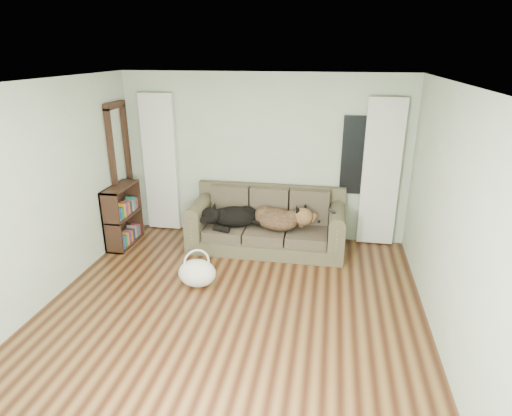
% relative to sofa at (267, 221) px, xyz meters
% --- Properties ---
extents(floor, '(5.00, 5.00, 0.00)m').
position_rel_sofa_xyz_m(floor, '(-0.14, -1.97, -0.45)').
color(floor, '#341A0D').
rests_on(floor, ground).
extents(ceiling, '(5.00, 5.00, 0.00)m').
position_rel_sofa_xyz_m(ceiling, '(-0.14, -1.97, 2.15)').
color(ceiling, white).
rests_on(ceiling, ground).
extents(wall_back, '(4.50, 0.04, 2.60)m').
position_rel_sofa_xyz_m(wall_back, '(-0.14, 0.53, 0.85)').
color(wall_back, '#B1C6AB').
rests_on(wall_back, ground).
extents(wall_left, '(0.04, 5.00, 2.60)m').
position_rel_sofa_xyz_m(wall_left, '(-2.39, -1.97, 0.85)').
color(wall_left, '#B1C6AB').
rests_on(wall_left, ground).
extents(wall_right, '(0.04, 5.00, 2.60)m').
position_rel_sofa_xyz_m(wall_right, '(2.11, -1.97, 0.85)').
color(wall_right, '#B1C6AB').
rests_on(wall_right, ground).
extents(curtain_left, '(0.55, 0.08, 2.25)m').
position_rel_sofa_xyz_m(curtain_left, '(-1.84, 0.45, 0.70)').
color(curtain_left, silver).
rests_on(curtain_left, ground).
extents(curtain_right, '(0.55, 0.08, 2.25)m').
position_rel_sofa_xyz_m(curtain_right, '(1.66, 0.45, 0.70)').
color(curtain_right, silver).
rests_on(curtain_right, ground).
extents(window_pane, '(0.50, 0.03, 1.20)m').
position_rel_sofa_xyz_m(window_pane, '(1.31, 0.50, 0.95)').
color(window_pane, black).
rests_on(window_pane, wall_back).
extents(door_casing, '(0.07, 0.60, 2.10)m').
position_rel_sofa_xyz_m(door_casing, '(-2.34, 0.07, 0.60)').
color(door_casing, black).
rests_on(door_casing, ground).
extents(sofa, '(2.34, 1.01, 0.96)m').
position_rel_sofa_xyz_m(sofa, '(0.00, 0.00, 0.00)').
color(sofa, '#302C1F').
rests_on(sofa, floor).
extents(dog_black_lab, '(0.77, 0.59, 0.30)m').
position_rel_sofa_xyz_m(dog_black_lab, '(-0.53, -0.04, 0.03)').
color(dog_black_lab, black).
rests_on(dog_black_lab, sofa).
extents(dog_shepherd, '(0.92, 0.82, 0.33)m').
position_rel_sofa_xyz_m(dog_shepherd, '(0.20, -0.02, 0.04)').
color(dog_shepherd, black).
rests_on(dog_shepherd, sofa).
extents(tv_remote, '(0.11, 0.17, 0.02)m').
position_rel_sofa_xyz_m(tv_remote, '(0.97, -0.15, 0.28)').
color(tv_remote, black).
rests_on(tv_remote, sofa).
extents(tote_bag, '(0.57, 0.49, 0.36)m').
position_rel_sofa_xyz_m(tote_bag, '(-0.71, -1.29, -0.29)').
color(tote_bag, white).
rests_on(tote_bag, floor).
extents(bookshelf, '(0.39, 0.80, 0.96)m').
position_rel_sofa_xyz_m(bookshelf, '(-2.23, -0.25, 0.05)').
color(bookshelf, black).
rests_on(bookshelf, floor).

